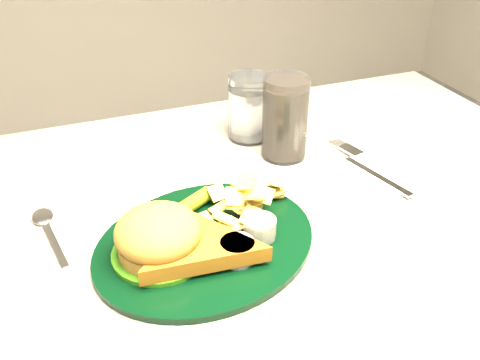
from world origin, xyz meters
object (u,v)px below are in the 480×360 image
object	(u,v)px
water_glass	(249,108)
cola_glass	(285,118)
fork_napkin	(373,173)
dinner_plate	(205,225)

from	to	relation	value
water_glass	cola_glass	xyz separation A→B (m)	(0.03, -0.09, 0.01)
water_glass	fork_napkin	bearing A→B (deg)	-55.90
dinner_plate	water_glass	size ratio (longest dim) A/B	2.63
water_glass	cola_glass	size ratio (longest dim) A/B	0.84
dinner_plate	fork_napkin	bearing A→B (deg)	-7.32
water_glass	fork_napkin	xyz separation A→B (m)	(0.14, -0.20, -0.05)
dinner_plate	cola_glass	xyz separation A→B (m)	(0.21, 0.19, 0.04)
fork_napkin	dinner_plate	bearing A→B (deg)	179.46
water_glass	fork_napkin	size ratio (longest dim) A/B	0.65
fork_napkin	cola_glass	bearing A→B (deg)	118.64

